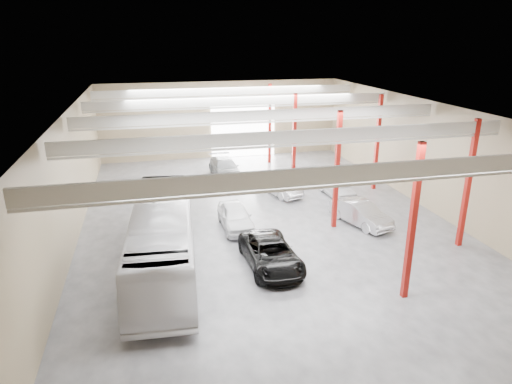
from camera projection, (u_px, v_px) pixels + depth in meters
name	position (u px, v px, depth m)	size (l,w,h in m)	color
depot_shell	(265.00, 140.00, 27.41)	(22.12, 32.12, 7.06)	#404145
coach_bus	(163.00, 238.00, 22.03)	(2.83, 12.11, 3.37)	silver
black_sedan	(271.00, 254.00, 22.55)	(2.37, 5.13, 1.43)	black
car_row_a	(235.00, 216.00, 27.15)	(1.72, 4.27, 1.46)	silver
car_row_b	(279.00, 185.00, 32.87)	(1.43, 4.10, 1.35)	#BABBC0
car_row_c	(225.00, 168.00, 36.96)	(2.07, 5.09, 1.48)	slate
car_right_near	(361.00, 213.00, 27.66)	(1.50, 4.31, 1.42)	#A7A6AB
car_right_far	(337.00, 187.00, 32.60)	(1.58, 3.92, 1.33)	silver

